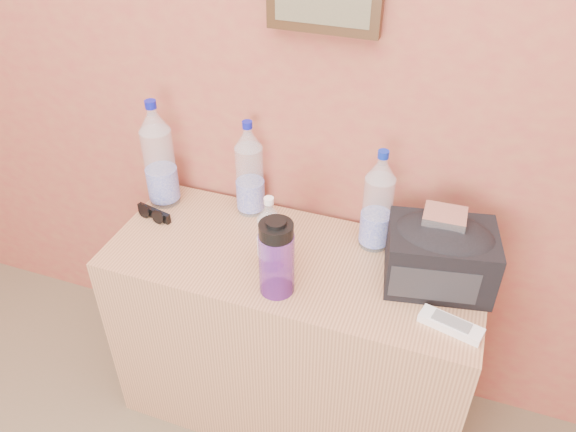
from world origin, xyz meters
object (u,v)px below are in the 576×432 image
object	(u,v)px
pet_large_a	(159,159)
pet_large_c	(377,205)
nalgene_bottle	(277,257)
dresser	(292,337)
pet_small	(270,237)
sunglasses	(154,213)
pet_large_b	(250,173)
toiletry_bag	(440,254)
ac_remote	(451,325)
foil_packet	(445,216)

from	to	relation	value
pet_large_a	pet_large_c	bearing A→B (deg)	0.97
nalgene_bottle	dresser	bearing A→B (deg)	91.09
pet_large_a	pet_large_c	world-z (taller)	pet_large_a
pet_small	nalgene_bottle	size ratio (longest dim) A/B	1.01
pet_small	sunglasses	size ratio (longest dim) A/B	1.85
dresser	pet_large_b	world-z (taller)	pet_large_b
toiletry_bag	nalgene_bottle	bearing A→B (deg)	-166.54
ac_remote	toiletry_bag	world-z (taller)	toiletry_bag
pet_small	foil_packet	xyz separation A→B (m)	(0.44, 0.12, 0.10)
pet_large_a	ac_remote	xyz separation A→B (m)	(0.96, -0.25, -0.15)
nalgene_bottle	pet_large_c	bearing A→B (deg)	54.07
pet_small	foil_packet	world-z (taller)	pet_small
pet_large_a	foil_packet	world-z (taller)	pet_large_a
pet_large_c	nalgene_bottle	distance (m)	0.35
dresser	pet_large_b	size ratio (longest dim) A/B	3.45
pet_large_b	foil_packet	bearing A→B (deg)	-10.68
pet_large_b	pet_large_c	bearing A→B (deg)	-5.15
toiletry_bag	ac_remote	bearing A→B (deg)	-80.49
dresser	pet_small	distance (m)	0.45
ac_remote	sunglasses	bearing A→B (deg)	-175.37
ac_remote	foil_packet	size ratio (longest dim) A/B	1.47
pet_large_b	pet_small	bearing A→B (deg)	-56.00
ac_remote	nalgene_bottle	bearing A→B (deg)	-163.93
toiletry_bag	dresser	bearing A→B (deg)	175.40
ac_remote	toiletry_bag	distance (m)	0.19
dresser	sunglasses	xyz separation A→B (m)	(-0.48, 0.04, 0.36)
sunglasses	pet_large_a	bearing A→B (deg)	111.61
sunglasses	ac_remote	world-z (taller)	sunglasses
pet_large_b	toiletry_bag	xyz separation A→B (m)	(0.61, -0.14, -0.04)
pet_small	dresser	bearing A→B (deg)	46.35
pet_large_c	toiletry_bag	distance (m)	0.23
foil_packet	toiletry_bag	bearing A→B (deg)	-69.94
nalgene_bottle	foil_packet	distance (m)	0.45
foil_packet	pet_small	bearing A→B (deg)	-164.98
nalgene_bottle	foil_packet	xyz separation A→B (m)	(0.39, 0.20, 0.09)
dresser	foil_packet	xyz separation A→B (m)	(0.40, 0.07, 0.55)
nalgene_bottle	ac_remote	distance (m)	0.47
foil_packet	pet_large_b	bearing A→B (deg)	169.32
pet_small	pet_large_a	bearing A→B (deg)	157.60
pet_large_b	sunglasses	world-z (taller)	pet_large_b
pet_large_a	toiletry_bag	world-z (taller)	pet_large_a
pet_large_c	nalgene_bottle	bearing A→B (deg)	-125.93
pet_large_a	pet_small	bearing A→B (deg)	-22.40
pet_small	ac_remote	bearing A→B (deg)	-7.66
pet_large_a	pet_large_b	size ratio (longest dim) A/B	1.13
pet_large_a	ac_remote	size ratio (longest dim) A/B	2.25
pet_large_b	foil_packet	size ratio (longest dim) A/B	2.92
pet_large_a	pet_large_b	distance (m)	0.29
pet_large_a	dresser	bearing A→B (deg)	-14.88
pet_large_c	sunglasses	world-z (taller)	pet_large_c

